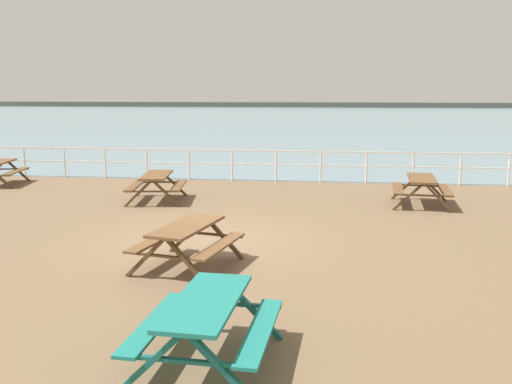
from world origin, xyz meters
The scene contains 8 objects.
ground_plane centered at (0.00, 0.00, -0.10)m, with size 30.00×24.00×0.20m, color brown.
sea_band centered at (0.00, 52.75, 0.00)m, with size 142.00×90.00×0.01m, color gray.
distant_shoreline centered at (0.00, 95.75, 0.00)m, with size 142.00×6.00×1.80m, color #4C4C47.
seaward_railing centered at (0.00, 7.75, 0.73)m, with size 23.07×0.07×1.08m.
picnic_table_near_right centered at (5.05, 4.21, 0.58)m, with size 1.69×1.93×0.80m.
picnic_table_far_right centered at (-2.28, 3.90, 0.58)m, with size 1.75×1.98×0.80m.
picnic_table_seaward centered at (1.11, -5.24, 0.58)m, with size 1.64×1.89×0.80m.
picnic_table_corner centered at (0.03, -1.82, 0.58)m, with size 1.86×2.08×0.80m.
Camera 1 is at (2.39, -11.04, 3.10)m, focal length 38.76 mm.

